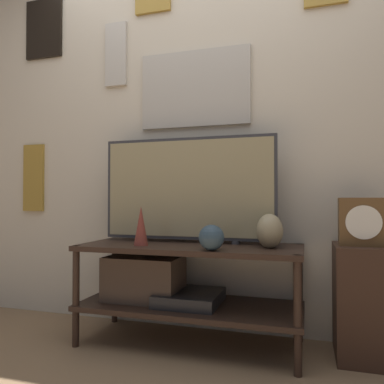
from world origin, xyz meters
The scene contains 9 objects.
ground_plane centered at (0.00, 0.00, 0.00)m, with size 12.00×12.00×0.00m, color #846647.
wall_back centered at (-0.01, 0.61, 1.36)m, with size 6.40×0.08×2.70m.
media_console centered at (-0.11, 0.30, 0.37)m, with size 1.30×0.52×0.58m.
television centered at (-0.05, 0.41, 0.92)m, with size 1.10×0.05×0.66m.
vase_round_glass centered at (0.18, 0.10, 0.65)m, with size 0.14×0.14×0.14m.
vase_slim_bronze centered at (-0.27, 0.20, 0.70)m, with size 0.08×0.08×0.23m.
vase_urn_stoneware centered at (0.47, 0.29, 0.68)m, with size 0.15×0.15×0.19m.
side_table centered at (1.00, 0.38, 0.30)m, with size 0.39×0.36×0.60m.
mantel_clock centered at (0.95, 0.34, 0.73)m, with size 0.24×0.11×0.26m.
Camera 1 is at (0.66, -1.82, 0.85)m, focal length 35.00 mm.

